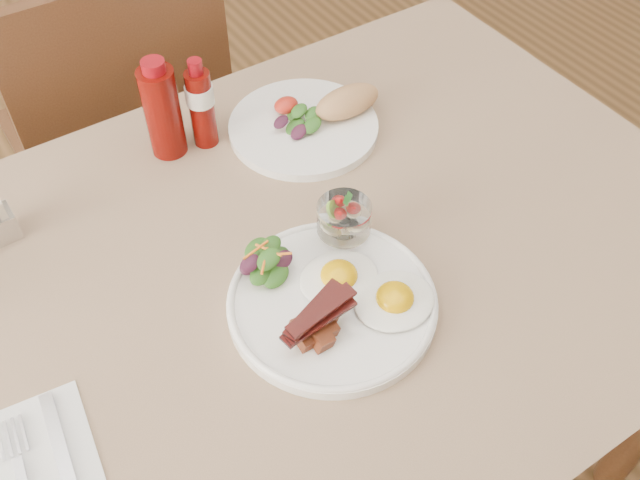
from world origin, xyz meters
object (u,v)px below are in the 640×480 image
chair_far (124,135)px  hot_sauce_bottle (201,104)px  ketchup_bottle (162,111)px  main_plate (332,303)px  fruit_cup (344,218)px  second_plate (314,120)px  table (281,306)px

chair_far → hot_sauce_bottle: chair_far is taller
ketchup_bottle → chair_far: bearing=87.1°
main_plate → hot_sauce_bottle: 0.40m
chair_far → fruit_cup: chair_far is taller
chair_far → ketchup_bottle: size_ratio=5.48×
fruit_cup → second_plate: fruit_cup is taller
chair_far → hot_sauce_bottle: size_ratio=5.92×
chair_far → second_plate: size_ratio=3.46×
table → ketchup_bottle: bearing=93.2°
chair_far → main_plate: bearing=-87.9°
chair_far → hot_sauce_bottle: (0.04, -0.37, 0.30)m
ketchup_bottle → second_plate: bearing=-20.0°
chair_far → table: bearing=-90.0°
second_plate → ketchup_bottle: (-0.23, 0.08, 0.06)m
main_plate → second_plate: bearing=60.9°
table → chair_far: 0.68m
second_plate → hot_sauce_bottle: hot_sauce_bottle is taller
fruit_cup → ketchup_bottle: bearing=109.9°
main_plate → fruit_cup: bearing=47.9°
main_plate → ketchup_bottle: size_ratio=1.65×
fruit_cup → hot_sauce_bottle: bearing=100.7°
table → second_plate: bearing=47.8°
second_plate → hot_sauce_bottle: (-0.17, 0.07, 0.06)m
chair_far → ketchup_bottle: bearing=-92.9°
ketchup_bottle → hot_sauce_bottle: bearing=-13.7°
fruit_cup → hot_sauce_bottle: (-0.06, 0.31, 0.02)m
fruit_cup → hot_sauce_bottle: 0.32m
chair_far → second_plate: chair_far is taller
table → main_plate: main_plate is taller
table → main_plate: size_ratio=4.75×
main_plate → ketchup_bottle: 0.42m
main_plate → hot_sauce_bottle: size_ratio=1.78×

